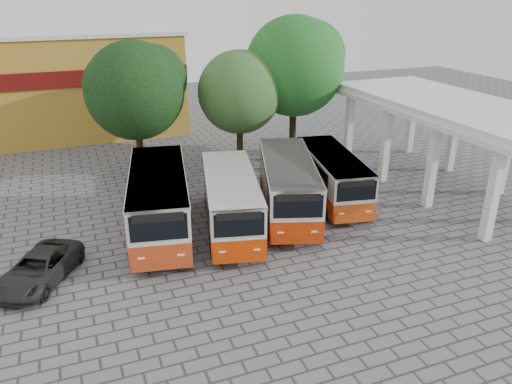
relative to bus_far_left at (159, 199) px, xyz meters
name	(u,v)px	position (x,y,z in m)	size (l,w,h in m)	color
ground	(319,244)	(6.81, -4.08, -1.84)	(90.00, 90.00, 0.00)	slate
terminal_shelter	(450,108)	(17.31, -0.08, 3.07)	(6.80, 15.80, 5.40)	silver
shophouse_block	(54,83)	(-4.19, 21.90, 2.32)	(20.40, 10.40, 8.30)	#A87C23
bus_far_left	(159,199)	(0.00, 0.00, 0.00)	(4.30, 9.24, 3.19)	#B63710
bus_centre_left	(231,199)	(3.41, -0.98, -0.16)	(4.27, 8.51, 2.91)	#C83200
bus_centre_right	(288,183)	(6.87, -0.30, -0.07)	(5.15, 9.04, 3.06)	#B82C01
bus_far_right	(332,174)	(10.02, 0.51, -0.24)	(3.78, 8.04, 2.77)	#BA3E0A
tree_left	(136,87)	(0.61, 9.01, 3.86)	(6.49, 6.18, 8.60)	#34200F
tree_middle	(240,89)	(7.37, 8.59, 3.34)	(5.82, 5.54, 7.77)	#32210D
tree_right	(295,63)	(11.65, 9.09, 4.77)	(7.25, 6.91, 9.85)	black
parked_car	(39,268)	(-5.66, -2.70, -1.21)	(2.10, 4.56, 1.27)	black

